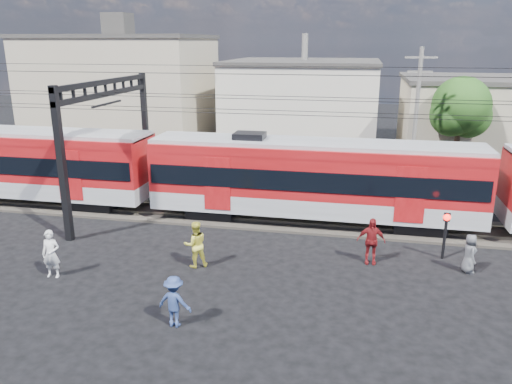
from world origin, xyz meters
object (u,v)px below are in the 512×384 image
(commuter_train, at_px, (318,177))
(crossing_signal, at_px, (446,227))
(pedestrian_a, at_px, (51,254))
(pedestrian_c, at_px, (174,301))

(commuter_train, bearing_deg, crossing_signal, -29.72)
(commuter_train, bearing_deg, pedestrian_a, -139.70)
(pedestrian_c, bearing_deg, pedestrian_a, -15.52)
(crossing_signal, bearing_deg, pedestrian_c, -141.96)
(commuter_train, height_order, crossing_signal, commuter_train)
(commuter_train, xyz_separation_m, pedestrian_a, (-9.47, -8.03, -1.45))
(commuter_train, height_order, pedestrian_a, commuter_train)
(commuter_train, bearing_deg, pedestrian_c, -109.06)
(pedestrian_c, height_order, crossing_signal, crossing_signal)
(pedestrian_a, relative_size, crossing_signal, 0.94)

